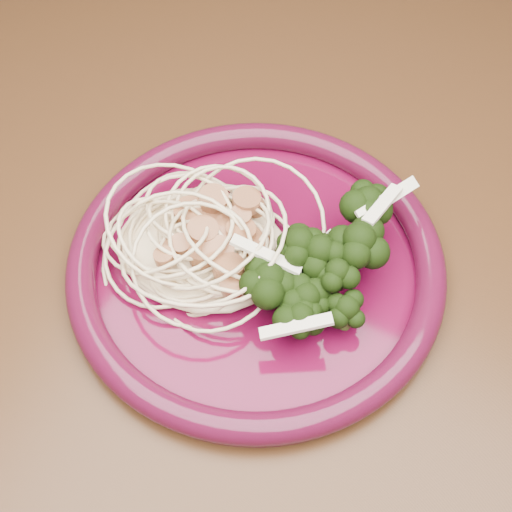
{
  "coord_description": "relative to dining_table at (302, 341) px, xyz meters",
  "views": [
    {
      "loc": [
        0.1,
        -0.27,
        1.19
      ],
      "look_at": [
        -0.04,
        -0.01,
        0.77
      ],
      "focal_mm": 50.0,
      "sensor_mm": 36.0,
      "label": 1
    }
  ],
  "objects": [
    {
      "name": "dining_table",
      "position": [
        0.0,
        0.0,
        0.0
      ],
      "size": [
        1.2,
        0.8,
        0.75
      ],
      "color": "#472814",
      "rests_on": "ground"
    },
    {
      "name": "dinner_plate",
      "position": [
        -0.04,
        -0.01,
        0.11
      ],
      "size": [
        0.32,
        0.32,
        0.02
      ],
      "rotation": [
        0.0,
        0.0,
        0.15
      ],
      "color": "#4D0623",
      "rests_on": "dining_table"
    },
    {
      "name": "spaghetti_pile",
      "position": [
        -0.08,
        -0.02,
        0.12
      ],
      "size": [
        0.14,
        0.13,
        0.03
      ],
      "primitive_type": "ellipsoid",
      "rotation": [
        0.0,
        0.0,
        0.15
      ],
      "color": "#F7E1B3",
      "rests_on": "dinner_plate"
    },
    {
      "name": "scallop_cluster",
      "position": [
        -0.08,
        -0.02,
        0.15
      ],
      "size": [
        0.12,
        0.12,
        0.04
      ],
      "primitive_type": null,
      "rotation": [
        0.0,
        0.0,
        0.15
      ],
      "color": "#A66E48",
      "rests_on": "spaghetti_pile"
    },
    {
      "name": "broccoli_pile",
      "position": [
        0.01,
        -0.01,
        0.13
      ],
      "size": [
        0.1,
        0.14,
        0.05
      ],
      "primitive_type": "ellipsoid",
      "rotation": [
        0.0,
        0.0,
        0.15
      ],
      "color": "black",
      "rests_on": "dinner_plate"
    },
    {
      "name": "onion_garnish",
      "position": [
        0.01,
        -0.01,
        0.16
      ],
      "size": [
        0.07,
        0.09,
        0.05
      ],
      "primitive_type": null,
      "rotation": [
        0.0,
        0.0,
        0.15
      ],
      "color": "white",
      "rests_on": "broccoli_pile"
    }
  ]
}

